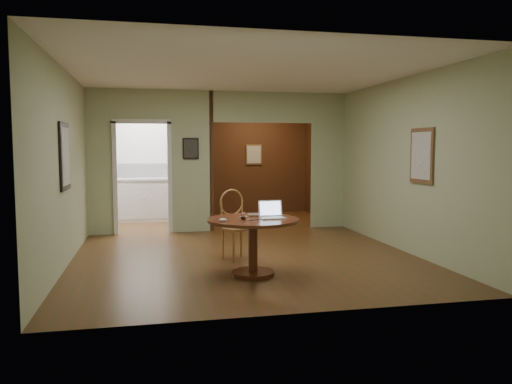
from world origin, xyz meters
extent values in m
plane|color=#4D3416|center=(0.00, 0.00, 0.00)|extent=(5.00, 5.00, 0.00)
plane|color=white|center=(0.00, 0.00, 2.70)|extent=(5.00, 5.00, 0.00)
plane|color=#B0BA90|center=(0.00, -2.50, 1.35)|extent=(5.00, 0.00, 5.00)
plane|color=#B0BA90|center=(-2.50, 0.00, 1.35)|extent=(0.00, 5.00, 5.00)
plane|color=#B0BA90|center=(2.50, 0.00, 1.35)|extent=(0.00, 5.00, 5.00)
cube|color=#B0BA90|center=(-2.25, 2.50, 1.35)|extent=(0.50, 2.70, 0.04)
cube|color=#B0BA90|center=(-0.60, 2.50, 1.35)|extent=(0.80, 2.70, 0.04)
cube|color=#B0BA90|center=(2.15, 2.50, 1.35)|extent=(0.70, 2.70, 0.04)
plane|color=silver|center=(-1.35, 4.50, 1.35)|extent=(2.70, 0.00, 2.70)
plane|color=#411C12|center=(1.15, 5.00, 1.35)|extent=(2.70, 0.00, 2.70)
cube|color=#411C12|center=(-0.20, 3.75, 1.35)|extent=(0.08, 2.50, 2.70)
cube|color=black|center=(-2.48, 0.00, 1.50)|extent=(0.03, 0.70, 0.90)
cube|color=brown|center=(2.48, -0.50, 1.50)|extent=(0.03, 0.60, 0.80)
cube|color=black|center=(-0.60, 2.48, 1.60)|extent=(0.30, 0.03, 0.40)
cube|color=white|center=(1.15, 4.98, 1.45)|extent=(0.40, 0.03, 0.50)
cube|color=white|center=(-1.35, 4.49, 1.10)|extent=(2.00, 0.02, 0.32)
cylinder|color=brown|center=(-0.11, -0.95, 0.02)|extent=(0.54, 0.54, 0.05)
cylinder|color=brown|center=(-0.11, -0.95, 0.36)|extent=(0.12, 0.12, 0.63)
cylinder|color=brown|center=(-0.11, -0.95, 0.70)|extent=(1.16, 1.16, 0.04)
cylinder|color=#AC673D|center=(-0.15, -0.04, 0.46)|extent=(0.55, 0.55, 0.03)
cylinder|color=#AC673D|center=(-0.24, -0.24, 0.23)|extent=(0.03, 0.03, 0.46)
cylinder|color=#AC673D|center=(0.05, -0.13, 0.23)|extent=(0.03, 0.03, 0.46)
cylinder|color=#AC673D|center=(-0.35, 0.05, 0.23)|extent=(0.03, 0.03, 0.46)
cylinder|color=#AC673D|center=(-0.06, 0.15, 0.23)|extent=(0.03, 0.03, 0.46)
cylinder|color=#AC673D|center=(-0.37, 0.04, 0.65)|extent=(0.03, 0.03, 0.37)
cylinder|color=#AC673D|center=(-0.04, 0.16, 0.65)|extent=(0.03, 0.03, 0.37)
torus|color=#AC673D|center=(-0.21, 0.11, 0.82)|extent=(0.38, 0.16, 0.39)
cube|color=white|center=(0.13, -1.00, 0.73)|extent=(0.32, 0.23, 0.02)
cube|color=silver|center=(0.13, -1.03, 0.74)|extent=(0.27, 0.12, 0.00)
cube|color=white|center=(0.13, -0.87, 0.84)|extent=(0.31, 0.07, 0.20)
cube|color=#8E9AB5|center=(0.13, -0.88, 0.84)|extent=(0.27, 0.05, 0.17)
imported|color=#A6A6AB|center=(0.06, -0.78, 0.74)|extent=(0.37, 0.24, 0.03)
ellipsoid|color=white|center=(-0.52, -1.14, 0.75)|extent=(0.11, 0.07, 0.04)
cylinder|color=navy|center=(-0.12, -1.09, 0.73)|extent=(0.14, 0.07, 0.01)
cube|color=white|center=(-1.35, 4.20, 0.45)|extent=(2.00, 0.55, 0.90)
cube|color=silver|center=(-1.35, 4.20, 0.92)|extent=(2.06, 0.60, 0.04)
sphere|color=#B20C0C|center=(-1.50, 3.91, 0.50)|extent=(0.03, 0.03, 0.03)
sphere|color=#B20C0C|center=(-0.50, 3.91, 0.50)|extent=(0.03, 0.03, 0.03)
ellipsoid|color=#C8B492|center=(-0.65, 4.20, 1.10)|extent=(0.33, 0.29, 0.31)
camera|label=1|loc=(-1.38, -7.05, 1.62)|focal=35.00mm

